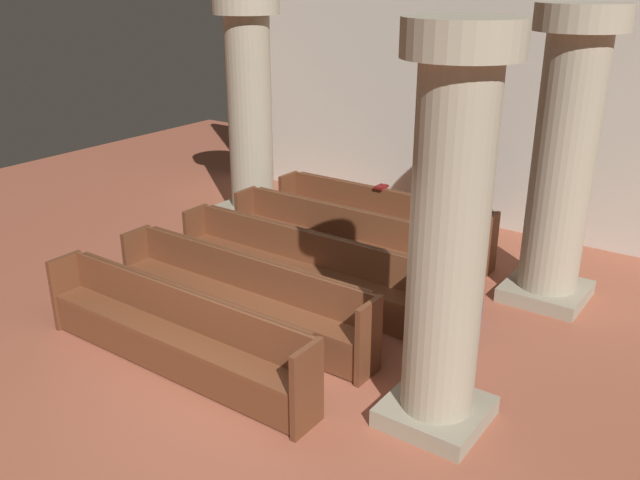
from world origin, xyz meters
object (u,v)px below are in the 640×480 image
object	(u,v)px
pew_row_1	(342,239)
kneeler_box_blue	(463,309)
pew_row_0	(381,218)
pew_row_2	(296,263)
pillar_aisle_side	(564,156)
pillar_far_side	(250,106)
pew_row_4	(173,330)
pew_row_3	(241,293)
pillar_aisle_rear	(449,233)
lectern	(447,207)
hymn_book	(381,187)

from	to	relation	value
pew_row_1	kneeler_box_blue	xyz separation A→B (m)	(2.00, -0.38, -0.33)
pew_row_0	pew_row_1	distance (m)	1.04
pew_row_2	pillar_aisle_side	bearing A→B (deg)	34.90
pew_row_1	pillar_far_side	distance (m)	3.12
pew_row_1	pew_row_4	world-z (taller)	same
pew_row_1	pillar_aisle_side	distance (m)	3.07
pew_row_3	pew_row_1	bearing A→B (deg)	90.00
pillar_aisle_rear	kneeler_box_blue	bearing A→B (deg)	107.30
pew_row_1	lectern	size ratio (longest dim) A/B	3.25
pew_row_4	pew_row_3	bearing A→B (deg)	90.00
hymn_book	kneeler_box_blue	distance (m)	2.76
lectern	pew_row_3	bearing A→B (deg)	-97.65
pew_row_3	pillar_aisle_side	xyz separation A→B (m)	(2.61, 2.87, 1.40)
pew_row_1	hymn_book	bearing A→B (deg)	95.46
pew_row_1	kneeler_box_blue	bearing A→B (deg)	-10.73
pillar_aisle_rear	hymn_book	size ratio (longest dim) A/B	16.79
pillar_aisle_rear	pillar_far_side	bearing A→B (deg)	146.40
pew_row_0	pew_row_4	distance (m)	4.17
pew_row_4	pillar_aisle_side	bearing A→B (deg)	56.24
pillar_aisle_rear	hymn_book	world-z (taller)	pillar_aisle_rear
lectern	kneeler_box_blue	distance (m)	2.91
pillar_far_side	hymn_book	distance (m)	2.64
pew_row_2	kneeler_box_blue	xyz separation A→B (m)	(2.00, 0.66, -0.33)
pillar_far_side	pillar_aisle_side	bearing A→B (deg)	-3.45
pew_row_1	hymn_book	xyz separation A→B (m)	(-0.12, 1.23, 0.42)
pillar_aisle_side	hymn_book	distance (m)	2.94
pew_row_3	pew_row_0	bearing A→B (deg)	90.00
pew_row_4	lectern	distance (m)	5.29
pew_row_0	pillar_aisle_rear	world-z (taller)	pillar_aisle_rear
pillar_aisle_rear	pew_row_2	bearing A→B (deg)	153.48
pew_row_4	pillar_far_side	bearing A→B (deg)	121.27
pew_row_0	pew_row_4	size ratio (longest dim) A/B	1.00
kneeler_box_blue	pillar_aisle_side	bearing A→B (deg)	62.13
pew_row_3	pew_row_2	bearing A→B (deg)	90.00
pillar_aisle_side	pew_row_4	bearing A→B (deg)	-123.76
pew_row_2	pillar_aisle_rear	size ratio (longest dim) A/B	0.98
pillar_aisle_side	lectern	size ratio (longest dim) A/B	3.31
pew_row_0	pillar_aisle_side	xyz separation A→B (m)	(2.61, -0.26, 1.40)
pew_row_3	lectern	size ratio (longest dim) A/B	3.25
pillar_aisle_side	hymn_book	world-z (taller)	pillar_aisle_side
pew_row_3	hymn_book	world-z (taller)	hymn_book
lectern	pillar_aisle_side	bearing A→B (deg)	-33.39
pew_row_0	lectern	bearing A→B (deg)	62.47
pew_row_2	pillar_aisle_rear	bearing A→B (deg)	-26.52
pew_row_4	hymn_book	distance (m)	4.38
pew_row_1	pillar_aisle_side	world-z (taller)	pillar_aisle_side
pew_row_3	pillar_aisle_rear	world-z (taller)	pillar_aisle_rear
pew_row_0	pew_row_3	bearing A→B (deg)	-90.00
pew_row_0	pillar_aisle_rear	size ratio (longest dim) A/B	0.98
lectern	pew_row_1	bearing A→B (deg)	-104.89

